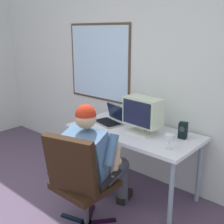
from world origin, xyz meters
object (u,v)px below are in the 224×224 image
Objects in this scene: person_seated at (94,159)px; laptop at (112,118)px; office_chair at (79,178)px; crt_monitor at (143,112)px; desk at (133,136)px; desk_speaker at (183,130)px; wine_glass at (169,139)px.

laptop is (-0.37, 0.66, 0.18)m from person_seated.
person_seated is at bearing -61.19° from laptop.
office_chair is at bearing -65.23° from laptop.
crt_monitor is (0.06, 0.88, 0.42)m from office_chair.
desk is 0.56m from desk_speaker.
desk is at bearing 178.42° from crt_monitor.
laptop reaches higher than desk_speaker.
laptop is 0.95m from wine_glass.
person_seated is 0.78m from laptop.
person_seated is at bearing -89.92° from desk.
desk_speaker reaches higher than desk.
desk_speaker is (0.45, 1.03, 0.27)m from office_chair.
desk is at bearing 94.13° from office_chair.
desk_speaker is (0.40, 0.15, -0.15)m from crt_monitor.
crt_monitor is at bearing -158.91° from desk_speaker.
office_chair is (0.06, -0.88, -0.12)m from desk.
desk is 0.61m from wine_glass.
wine_glass is at bearing -83.56° from desk_speaker.
crt_monitor is at bearing -1.58° from desk.
wine_glass is at bearing 54.59° from office_chair.
desk_speaker is (-0.04, 0.34, -0.02)m from wine_glass.
desk is at bearing 90.08° from person_seated.
person_seated reaches higher than wine_glass.
person_seated is (-0.06, 0.26, 0.07)m from office_chair.
laptop is at bearing 114.77° from office_chair.
office_chair reaches higher than desk.
desk is 8.66× the size of desk_speaker.
office_chair reaches higher than laptop.
crt_monitor reaches higher than wine_glass.
wine_glass is at bearing -14.51° from laptop.
office_chair is 5.88× the size of desk_speaker.
office_chair is at bearing -125.41° from wine_glass.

